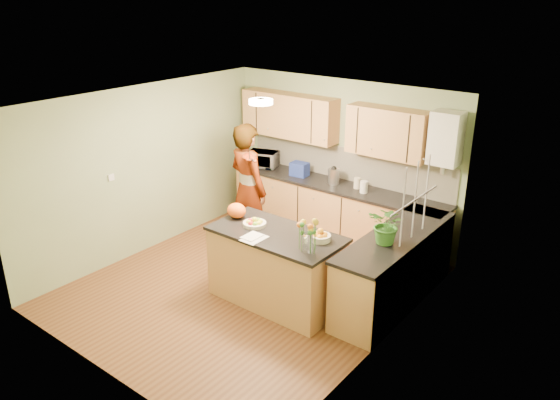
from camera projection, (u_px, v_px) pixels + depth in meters
The scene contains 28 objects.
floor at pixel (249, 286), 7.37m from camera, with size 4.50×4.50×0.00m, color #5A3219.
ceiling at pixel (245, 102), 6.46m from camera, with size 4.00×4.50×0.02m, color silver.
wall_back at pixel (341, 159), 8.56m from camera, with size 4.00×0.02×2.50m, color gray.
wall_front at pixel (93, 268), 5.26m from camera, with size 4.00×0.02×2.50m, color gray.
wall_left at pixel (145, 170), 8.06m from camera, with size 0.02×4.50×2.50m, color gray.
wall_right at pixel (389, 243), 5.77m from camera, with size 0.02×4.50×2.50m, color gray.
back_counter at pixel (335, 212), 8.57m from camera, with size 3.64×0.62×0.94m.
right_counter at pixel (395, 269), 6.85m from camera, with size 0.62×2.24×0.94m.
splashback at pixel (346, 164), 8.51m from camera, with size 3.60×0.02×0.52m, color #EDE7CE.
upper_cabinets at pixel (327, 122), 8.32m from camera, with size 3.20×0.34×0.70m.
boiler at pixel (446, 139), 7.24m from camera, with size 0.40×0.30×0.86m.
window_right at pixel (416, 200), 6.10m from camera, with size 0.01×1.30×1.05m.
light_switch at pixel (111, 177), 7.59m from camera, with size 0.02×0.09×0.09m, color white.
ceiling_lamp at pixel (261, 102), 6.69m from camera, with size 0.30×0.30×0.07m.
peninsula_island at pixel (276, 267), 6.88m from camera, with size 1.68×0.86×0.96m.
fruit_dish at pixel (255, 222), 6.89m from camera, with size 0.30×0.30×0.10m.
orange_bowl at pixel (320, 236), 6.47m from camera, with size 0.25×0.25×0.15m.
flower_vase at pixel (308, 225), 6.10m from camera, with size 0.27×0.27×0.50m.
orange_bag at pixel (237, 211), 7.10m from camera, with size 0.26×0.22×0.20m, color #FF6015.
papers at pixel (254, 238), 6.54m from camera, with size 0.23×0.31×0.01m, color silver.
violinist at pixel (248, 189), 8.03m from camera, with size 0.73×0.48×1.99m, color #EDAA91.
violin at pixel (248, 156), 7.53m from camera, with size 0.56×0.22×0.11m, color #551905, non-canonical shape.
microwave at pixel (263, 159), 9.16m from camera, with size 0.48×0.33×0.27m, color white.
blue_box at pixel (299, 169), 8.74m from camera, with size 0.27×0.20×0.22m, color navy.
kettle at pixel (334, 175), 8.38m from camera, with size 0.17×0.17×0.33m.
jar_cream at pixel (357, 183), 8.20m from camera, with size 0.11×0.11×0.17m, color beige.
jar_white at pixel (364, 187), 8.02m from camera, with size 0.12×0.12×0.18m, color white.
potted_plant at pixel (388, 225), 6.37m from camera, with size 0.43×0.38×0.48m, color #347226.
Camera 1 is at (4.29, -4.81, 3.78)m, focal length 35.00 mm.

